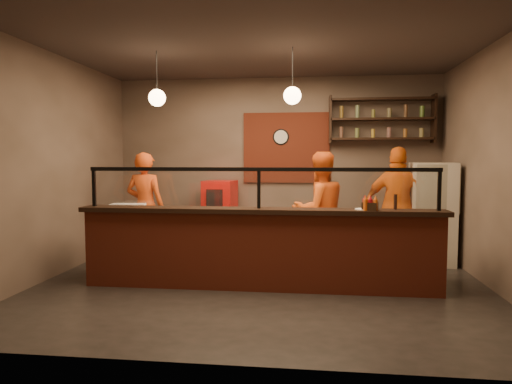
# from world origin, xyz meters

# --- Properties ---
(floor) EXTENTS (6.00, 6.00, 0.00)m
(floor) POSITION_xyz_m (0.00, 0.00, 0.00)
(floor) COLOR black
(floor) RESTS_ON ground
(ceiling) EXTENTS (6.00, 6.00, 0.00)m
(ceiling) POSITION_xyz_m (0.00, 0.00, 3.20)
(ceiling) COLOR #3A312D
(ceiling) RESTS_ON wall_back
(wall_back) EXTENTS (6.00, 0.00, 6.00)m
(wall_back) POSITION_xyz_m (0.00, 2.50, 1.60)
(wall_back) COLOR #6D5B50
(wall_back) RESTS_ON floor
(wall_left) EXTENTS (0.00, 5.00, 5.00)m
(wall_left) POSITION_xyz_m (-3.00, 0.00, 1.60)
(wall_left) COLOR #6D5B50
(wall_left) RESTS_ON floor
(wall_right) EXTENTS (0.00, 5.00, 5.00)m
(wall_right) POSITION_xyz_m (3.00, 0.00, 1.60)
(wall_right) COLOR #6D5B50
(wall_right) RESTS_ON floor
(wall_front) EXTENTS (6.00, 0.00, 6.00)m
(wall_front) POSITION_xyz_m (0.00, -2.50, 1.60)
(wall_front) COLOR #6D5B50
(wall_front) RESTS_ON floor
(brick_patch) EXTENTS (1.60, 0.04, 1.30)m
(brick_patch) POSITION_xyz_m (0.20, 2.47, 1.90)
(brick_patch) COLOR maroon
(brick_patch) RESTS_ON wall_back
(service_counter) EXTENTS (4.60, 0.25, 1.00)m
(service_counter) POSITION_xyz_m (0.00, -0.30, 0.50)
(service_counter) COLOR maroon
(service_counter) RESTS_ON floor
(counter_ledge) EXTENTS (4.70, 0.37, 0.06)m
(counter_ledge) POSITION_xyz_m (0.00, -0.30, 1.03)
(counter_ledge) COLOR black
(counter_ledge) RESTS_ON service_counter
(worktop_cabinet) EXTENTS (4.60, 0.75, 0.85)m
(worktop_cabinet) POSITION_xyz_m (0.00, 0.20, 0.42)
(worktop_cabinet) COLOR gray
(worktop_cabinet) RESTS_ON floor
(worktop) EXTENTS (4.60, 0.75, 0.05)m
(worktop) POSITION_xyz_m (0.00, 0.20, 0.88)
(worktop) COLOR white
(worktop) RESTS_ON worktop_cabinet
(sneeze_guard) EXTENTS (4.50, 0.05, 0.52)m
(sneeze_guard) POSITION_xyz_m (0.00, -0.30, 1.37)
(sneeze_guard) COLOR white
(sneeze_guard) RESTS_ON counter_ledge
(wall_shelving) EXTENTS (1.84, 0.28, 0.85)m
(wall_shelving) POSITION_xyz_m (1.90, 2.32, 2.40)
(wall_shelving) COLOR black
(wall_shelving) RESTS_ON wall_back
(wall_clock) EXTENTS (0.30, 0.04, 0.30)m
(wall_clock) POSITION_xyz_m (0.10, 2.46, 2.10)
(wall_clock) COLOR black
(wall_clock) RESTS_ON wall_back
(pendant_left) EXTENTS (0.24, 0.24, 0.77)m
(pendant_left) POSITION_xyz_m (-1.50, 0.20, 2.55)
(pendant_left) COLOR black
(pendant_left) RESTS_ON ceiling
(pendant_right) EXTENTS (0.24, 0.24, 0.77)m
(pendant_right) POSITION_xyz_m (0.40, 0.20, 2.55)
(pendant_right) COLOR black
(pendant_right) RESTS_ON ceiling
(cook_left) EXTENTS (0.70, 0.51, 1.80)m
(cook_left) POSITION_xyz_m (-2.05, 1.13, 0.90)
(cook_left) COLOR #E04A15
(cook_left) RESTS_ON floor
(cook_mid) EXTENTS (1.08, 0.98, 1.80)m
(cook_mid) POSITION_xyz_m (0.80, 0.93, 0.90)
(cook_mid) COLOR #CC4D13
(cook_mid) RESTS_ON floor
(cook_right) EXTENTS (1.18, 0.71, 1.89)m
(cook_right) POSITION_xyz_m (2.05, 1.36, 0.94)
(cook_right) COLOR orange
(cook_right) RESTS_ON floor
(fridge) EXTENTS (0.74, 0.70, 1.63)m
(fridge) POSITION_xyz_m (2.60, 1.49, 0.82)
(fridge) COLOR beige
(fridge) RESTS_ON floor
(red_cooler) EXTENTS (0.61, 0.57, 1.29)m
(red_cooler) POSITION_xyz_m (-1.00, 2.15, 0.65)
(red_cooler) COLOR red
(red_cooler) RESTS_ON floor
(pizza_dough) EXTENTS (0.49, 0.49, 0.01)m
(pizza_dough) POSITION_xyz_m (0.07, 0.26, 0.91)
(pizza_dough) COLOR beige
(pizza_dough) RESTS_ON worktop
(prep_tub_a) EXTENTS (0.34, 0.31, 0.14)m
(prep_tub_a) POSITION_xyz_m (-1.87, 0.14, 0.97)
(prep_tub_a) COLOR silver
(prep_tub_a) RESTS_ON worktop
(prep_tub_b) EXTENTS (0.30, 0.25, 0.14)m
(prep_tub_b) POSITION_xyz_m (-2.08, 0.24, 0.97)
(prep_tub_b) COLOR white
(prep_tub_b) RESTS_ON worktop
(prep_tub_c) EXTENTS (0.35, 0.30, 0.15)m
(prep_tub_c) POSITION_xyz_m (-1.84, 0.14, 0.98)
(prep_tub_c) COLOR white
(prep_tub_c) RESTS_ON worktop
(rolling_pin) EXTENTS (0.33, 0.21, 0.06)m
(rolling_pin) POSITION_xyz_m (-0.86, 0.32, 0.93)
(rolling_pin) COLOR yellow
(rolling_pin) RESTS_ON worktop
(condiment_caddy) EXTENTS (0.21, 0.19, 0.10)m
(condiment_caddy) POSITION_xyz_m (1.39, -0.36, 1.11)
(condiment_caddy) COLOR black
(condiment_caddy) RESTS_ON counter_ledge
(pepper_mill) EXTENTS (0.05, 0.05, 0.19)m
(pepper_mill) POSITION_xyz_m (1.71, -0.23, 1.16)
(pepper_mill) COLOR black
(pepper_mill) RESTS_ON counter_ledge
(small_plate) EXTENTS (0.25, 0.25, 0.01)m
(small_plate) POSITION_xyz_m (1.31, -0.31, 1.07)
(small_plate) COLOR silver
(small_plate) RESTS_ON counter_ledge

